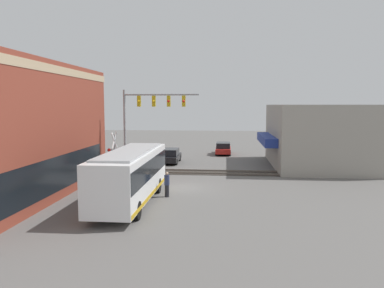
{
  "coord_description": "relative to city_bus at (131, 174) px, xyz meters",
  "views": [
    {
      "loc": [
        -26.66,
        -2.94,
        5.99
      ],
      "look_at": [
        4.8,
        -0.06,
        2.67
      ],
      "focal_mm": 35.0,
      "sensor_mm": 36.0,
      "label": 1
    }
  ],
  "objects": [
    {
      "name": "ground_plane",
      "position": [
        4.75,
        -2.8,
        -1.79
      ],
      "size": [
        120.0,
        120.0,
        0.0
      ],
      "primitive_type": "plane",
      "color": "#605E5B"
    },
    {
      "name": "shop_building",
      "position": [
        15.39,
        -14.9,
        1.2
      ],
      "size": [
        12.5,
        10.48,
        6.0
      ],
      "color": "gray",
      "rests_on": "ground"
    },
    {
      "name": "city_bus",
      "position": [
        0.0,
        0.0,
        0.0
      ],
      "size": [
        10.08,
        2.59,
        3.26
      ],
      "color": "white",
      "rests_on": "ground"
    },
    {
      "name": "traffic_signal_gantry",
      "position": [
        8.77,
        0.79,
        3.61
      ],
      "size": [
        0.42,
        6.33,
        7.24
      ],
      "color": "gray",
      "rests_on": "ground"
    },
    {
      "name": "crossing_signal",
      "position": [
        7.75,
        3.35,
        0.5
      ],
      "size": [
        1.41,
        1.18,
        3.81
      ],
      "color": "gray",
      "rests_on": "ground"
    },
    {
      "name": "rail_track_near",
      "position": [
        10.75,
        -2.8,
        -1.76
      ],
      "size": [
        2.6,
        60.0,
        0.15
      ],
      "color": "#332D28",
      "rests_on": "ground"
    },
    {
      "name": "parked_car_black",
      "position": [
        16.06,
        -0.0,
        -1.11
      ],
      "size": [
        4.48,
        1.82,
        1.48
      ],
      "color": "black",
      "rests_on": "ground"
    },
    {
      "name": "parked_car_red",
      "position": [
        23.36,
        -5.4,
        -1.12
      ],
      "size": [
        4.65,
        1.82,
        1.45
      ],
      "color": "#B21E19",
      "rests_on": "ground"
    },
    {
      "name": "pedestrian_at_crossing",
      "position": [
        8.72,
        1.37,
        -0.96
      ],
      "size": [
        0.34,
        0.34,
        1.64
      ],
      "color": "#473828",
      "rests_on": "ground"
    },
    {
      "name": "pedestrian_near_bus",
      "position": [
        1.77,
        -1.93,
        -0.95
      ],
      "size": [
        0.34,
        0.34,
        1.65
      ],
      "color": "black",
      "rests_on": "ground"
    }
  ]
}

